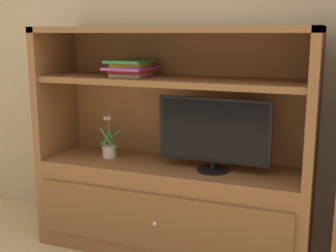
{
  "coord_description": "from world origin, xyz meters",
  "views": [
    {
      "loc": [
        0.93,
        -2.04,
        1.35
      ],
      "look_at": [
        0.0,
        0.35,
        0.81
      ],
      "focal_mm": 47.39,
      "sensor_mm": 36.0,
      "label": 1
    }
  ],
  "objects_px": {
    "tv_monitor": "(213,133)",
    "magazine_stack": "(132,68)",
    "media_console": "(171,182)",
    "potted_plant": "(109,148)"
  },
  "relations": [
    {
      "from": "media_console",
      "to": "potted_plant",
      "type": "xyz_separation_m",
      "value": [
        -0.43,
        -0.01,
        0.18
      ]
    },
    {
      "from": "tv_monitor",
      "to": "magazine_stack",
      "type": "distance_m",
      "value": 0.64
    },
    {
      "from": "tv_monitor",
      "to": "potted_plant",
      "type": "xyz_separation_m",
      "value": [
        -0.7,
        0.04,
        -0.16
      ]
    },
    {
      "from": "potted_plant",
      "to": "magazine_stack",
      "type": "relative_size",
      "value": 0.88
    },
    {
      "from": "tv_monitor",
      "to": "magazine_stack",
      "type": "height_order",
      "value": "magazine_stack"
    },
    {
      "from": "media_console",
      "to": "potted_plant",
      "type": "distance_m",
      "value": 0.46
    },
    {
      "from": "potted_plant",
      "to": "magazine_stack",
      "type": "height_order",
      "value": "magazine_stack"
    },
    {
      "from": "magazine_stack",
      "to": "tv_monitor",
      "type": "bearing_deg",
      "value": -4.31
    },
    {
      "from": "magazine_stack",
      "to": "media_console",
      "type": "bearing_deg",
      "value": 0.64
    },
    {
      "from": "potted_plant",
      "to": "tv_monitor",
      "type": "bearing_deg",
      "value": -2.97
    }
  ]
}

